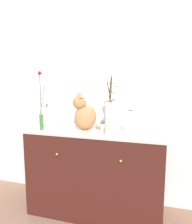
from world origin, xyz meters
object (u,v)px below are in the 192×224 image
Objects in this scene: sideboard at (96,171)px; jar_lidded_porcelain at (132,120)px; bowl_porcelain at (109,128)px; vase_glass_clear at (109,111)px; cat_sitting at (85,114)px; vase_slim_green at (41,112)px; candle_pillar at (107,129)px.

sideboard is 0.70m from jar_lidded_porcelain.
vase_glass_clear reaches higher than bowl_porcelain.
bowl_porcelain is at bearing 9.34° from cat_sitting.
vase_slim_green reaches higher than bowl_porcelain.
bowl_porcelain is 0.17m from vase_glass_clear.
vase_slim_green is at bearing -164.26° from cat_sitting.
sideboard is 0.49m from bowl_porcelain.
vase_slim_green is at bearing -166.57° from bowl_porcelain.
jar_lidded_porcelain is at bearing 10.24° from candle_pillar.
vase_glass_clear is 0.27m from jar_lidded_porcelain.
vase_slim_green reaches higher than sideboard.
candle_pillar is (0.02, -0.15, 0.02)m from bowl_porcelain.
bowl_porcelain is at bearing -159.05° from vase_glass_clear.
cat_sitting reaches higher than bowl_porcelain.
sideboard is 0.65m from vase_glass_clear.
sideboard is at bearing 16.25° from vase_slim_green.
bowl_porcelain is at bearing 96.70° from candle_pillar.
bowl_porcelain is (0.66, 0.16, -0.15)m from vase_slim_green.
vase_slim_green is 0.90m from jar_lidded_porcelain.
candle_pillar reaches higher than bowl_porcelain.
jar_lidded_porcelain reaches higher than sideboard.
vase_slim_green reaches higher than jar_lidded_porcelain.
vase_slim_green is (-0.42, -0.12, 0.02)m from cat_sitting.
vase_slim_green is at bearing -163.75° from sideboard.
vase_glass_clear is at bearing 2.17° from sideboard.
cat_sitting is at bearing -170.66° from bowl_porcelain.
jar_lidded_porcelain is at bearing -16.83° from sideboard.
bowl_porcelain reaches higher than sideboard.
vase_glass_clear is 0.22m from candle_pillar.
cat_sitting is 1.26× the size of jar_lidded_porcelain.
cat_sitting reaches higher than candle_pillar.
sideboard is 2.37× the size of vase_slim_green.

